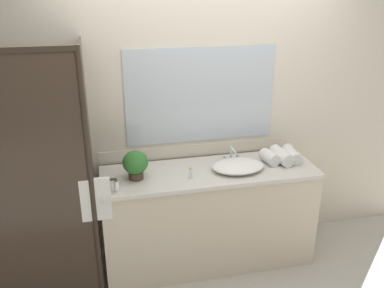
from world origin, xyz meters
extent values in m
plane|color=#B7B2A8|center=(0.00, 0.00, 0.00)|extent=(8.00, 8.00, 0.00)
cube|color=beige|center=(0.00, 0.34, 1.30)|extent=(4.40, 0.05, 2.60)
cube|color=beige|center=(0.00, 0.32, 0.96)|extent=(1.80, 0.01, 0.11)
cube|color=silver|center=(0.00, 0.31, 1.46)|extent=(1.29, 0.01, 0.82)
cube|color=beige|center=(0.00, 0.01, 0.43)|extent=(1.80, 0.56, 0.87)
cube|color=beige|center=(0.00, 0.00, 0.89)|extent=(1.80, 0.58, 0.03)
cylinder|color=#2D2319|center=(-0.95, -0.27, 1.00)|extent=(0.04, 0.04, 2.00)
cube|color=#382B21|center=(-1.45, -0.27, 1.00)|extent=(0.96, 0.01, 1.96)
cube|color=#382B21|center=(-0.95, 0.02, 1.00)|extent=(0.01, 0.57, 1.96)
cylinder|color=#2D2319|center=(-0.93, -0.26, 1.03)|extent=(0.32, 0.02, 0.02)
cube|color=white|center=(-0.93, -0.26, 0.88)|extent=(0.22, 0.04, 0.34)
ellipsoid|color=white|center=(0.23, -0.04, 0.94)|extent=(0.44, 0.32, 0.07)
cube|color=silver|center=(0.23, 0.14, 0.91)|extent=(0.17, 0.04, 0.02)
cylinder|color=silver|center=(0.23, 0.14, 0.97)|extent=(0.02, 0.02, 0.11)
cylinder|color=silver|center=(0.23, 0.08, 1.03)|extent=(0.02, 0.12, 0.02)
cylinder|color=silver|center=(0.17, 0.14, 0.94)|extent=(0.02, 0.02, 0.04)
cylinder|color=silver|center=(0.29, 0.14, 0.94)|extent=(0.02, 0.02, 0.04)
cylinder|color=#473828|center=(-0.61, -0.02, 0.93)|extent=(0.12, 0.12, 0.06)
ellipsoid|color=#2F6D2C|center=(-0.61, -0.02, 1.04)|extent=(0.20, 0.20, 0.19)
cube|color=silver|center=(-0.58, 0.17, 0.91)|extent=(0.10, 0.07, 0.01)
ellipsoid|color=beige|center=(-0.58, 0.17, 0.92)|extent=(0.07, 0.04, 0.02)
cylinder|color=white|center=(-0.77, -0.20, 0.94)|extent=(0.03, 0.03, 0.09)
cylinder|color=#2D6638|center=(-0.77, -0.20, 0.99)|extent=(0.02, 0.02, 0.01)
cylinder|color=white|center=(-0.19, -0.11, 0.94)|extent=(0.02, 0.02, 0.08)
cylinder|color=#9E895B|center=(-0.19, -0.11, 0.99)|extent=(0.02, 0.02, 0.01)
cylinder|color=white|center=(0.76, 0.05, 0.95)|extent=(0.13, 0.26, 0.10)
cylinder|color=white|center=(0.65, 0.02, 0.96)|extent=(0.14, 0.26, 0.12)
cylinder|color=white|center=(0.54, 0.03, 0.95)|extent=(0.14, 0.20, 0.11)
camera|label=1|loc=(-0.82, -2.98, 2.38)|focal=38.46mm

